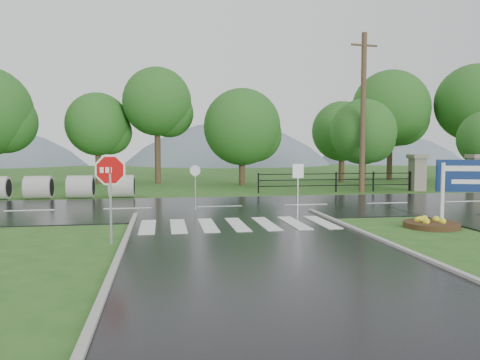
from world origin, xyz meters
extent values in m
plane|color=#2B5A1E|center=(0.00, 0.00, 0.00)|extent=(120.00, 120.00, 0.00)
cube|color=black|center=(0.00, 10.00, 0.00)|extent=(90.00, 8.00, 0.04)
cube|color=silver|center=(-3.00, 5.00, 0.06)|extent=(0.50, 2.80, 0.02)
cube|color=silver|center=(-2.00, 5.00, 0.06)|extent=(0.50, 2.80, 0.02)
cube|color=silver|center=(-1.00, 5.00, 0.06)|extent=(0.50, 2.80, 0.02)
cube|color=silver|center=(0.00, 5.00, 0.06)|extent=(0.50, 2.80, 0.02)
cube|color=silver|center=(1.00, 5.00, 0.06)|extent=(0.50, 2.80, 0.02)
cube|color=silver|center=(2.00, 5.00, 0.06)|extent=(0.50, 2.80, 0.02)
cube|color=silver|center=(3.00, 5.00, 0.06)|extent=(0.50, 2.80, 0.02)
cube|color=#A3A39B|center=(-3.55, -4.00, 0.00)|extent=(0.15, 24.00, 0.12)
cube|color=gray|center=(13.00, 16.00, 1.00)|extent=(0.80, 0.80, 2.00)
cube|color=#6B6659|center=(13.00, 16.00, 2.12)|extent=(1.00, 1.00, 0.24)
cube|color=gray|center=(17.00, 16.00, 1.00)|extent=(0.80, 0.80, 2.00)
cube|color=#6B6659|center=(17.00, 16.00, 2.12)|extent=(1.00, 1.00, 0.24)
cube|color=black|center=(7.75, 16.00, 0.40)|extent=(9.50, 0.05, 0.05)
cube|color=black|center=(7.75, 16.00, 0.75)|extent=(9.50, 0.05, 0.05)
cube|color=black|center=(7.75, 16.00, 1.10)|extent=(9.50, 0.05, 0.05)
cube|color=black|center=(3.00, 16.00, 0.60)|extent=(0.08, 0.08, 1.20)
cube|color=black|center=(12.50, 16.00, 0.60)|extent=(0.08, 0.08, 1.20)
sphere|color=slate|center=(8.00, 65.00, -17.28)|extent=(48.00, 48.00, 48.00)
sphere|color=slate|center=(36.00, 65.00, -12.96)|extent=(36.00, 36.00, 36.00)
cylinder|color=#9E9B93|center=(-8.87, 15.00, 0.60)|extent=(1.30, 1.20, 1.20)
cylinder|color=#9E9B93|center=(-6.77, 15.00, 0.60)|extent=(1.30, 1.20, 1.20)
cylinder|color=#9E9B93|center=(-4.67, 15.00, 0.60)|extent=(1.30, 1.20, 1.20)
cube|color=#939399|center=(-3.91, 2.63, 0.98)|extent=(0.06, 0.06, 1.96)
cylinder|color=white|center=(-3.91, 2.64, 2.06)|extent=(1.17, 0.18, 1.18)
cylinder|color=red|center=(-3.91, 2.63, 2.06)|extent=(1.02, 0.16, 1.02)
cube|color=silver|center=(7.37, 4.65, 1.06)|extent=(0.13, 0.13, 2.13)
cube|color=navy|center=(8.55, 4.65, 1.65)|extent=(2.47, 0.76, 1.17)
cube|color=white|center=(8.55, 4.61, 1.91)|extent=(1.95, 0.57, 0.19)
cube|color=white|center=(8.55, 4.61, 1.44)|extent=(1.43, 0.42, 0.16)
cylinder|color=#332111|center=(6.35, 3.65, 0.09)|extent=(1.81, 1.81, 0.18)
cube|color=#939399|center=(2.77, 7.18, 0.95)|extent=(0.04, 0.04, 1.90)
cube|color=white|center=(2.77, 7.16, 1.75)|extent=(0.45, 0.03, 0.55)
cylinder|color=#939399|center=(-1.16, 8.91, 0.90)|extent=(0.05, 0.05, 1.80)
cylinder|color=white|center=(-1.16, 8.89, 1.71)|extent=(0.43, 0.16, 0.45)
cylinder|color=#473523|center=(9.16, 15.50, 4.66)|extent=(0.31, 0.31, 9.32)
cube|color=brown|center=(9.16, 15.50, 8.60)|extent=(1.66, 0.28, 0.10)
cylinder|color=#3D2B1C|center=(10.08, 17.50, 1.53)|extent=(0.49, 0.49, 3.06)
sphere|color=#1F571B|center=(10.08, 17.50, 3.67)|extent=(4.15, 4.15, 4.15)
camera|label=1|loc=(-2.49, -10.56, 2.67)|focal=35.00mm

